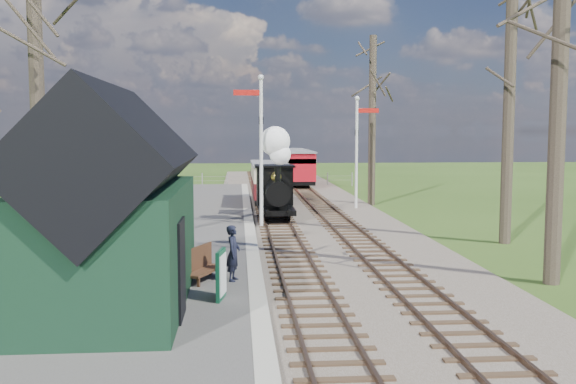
% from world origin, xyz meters
% --- Properties ---
extents(ground, '(140.00, 140.00, 0.00)m').
position_xyz_m(ground, '(0.00, 0.00, 0.00)').
color(ground, '#304B17').
rests_on(ground, ground).
extents(distant_hills, '(114.40, 48.00, 22.02)m').
position_xyz_m(distant_hills, '(1.40, 64.38, -16.21)').
color(distant_hills, '#385B23').
rests_on(distant_hills, ground).
extents(ballast_bed, '(8.00, 60.00, 0.10)m').
position_xyz_m(ballast_bed, '(1.30, 22.00, 0.05)').
color(ballast_bed, brown).
rests_on(ballast_bed, ground).
extents(track_near, '(1.60, 60.00, 0.15)m').
position_xyz_m(track_near, '(0.00, 22.00, 0.10)').
color(track_near, brown).
rests_on(track_near, ground).
extents(track_far, '(1.60, 60.00, 0.15)m').
position_xyz_m(track_far, '(2.60, 22.00, 0.10)').
color(track_far, brown).
rests_on(track_far, ground).
extents(platform, '(5.00, 44.00, 0.20)m').
position_xyz_m(platform, '(-3.50, 14.00, 0.10)').
color(platform, '#474442').
rests_on(platform, ground).
extents(coping_strip, '(0.40, 44.00, 0.21)m').
position_xyz_m(coping_strip, '(-1.20, 14.00, 0.10)').
color(coping_strip, '#B2AD9E').
rests_on(coping_strip, ground).
extents(station_shed, '(3.25, 6.30, 4.78)m').
position_xyz_m(station_shed, '(-4.30, 4.00, 2.27)').
color(station_shed, black).
rests_on(station_shed, platform).
extents(semaphore_near, '(1.22, 0.24, 6.22)m').
position_xyz_m(semaphore_near, '(-0.77, 16.00, 3.62)').
color(semaphore_near, silver).
rests_on(semaphore_near, ground).
extents(semaphore_far, '(1.22, 0.24, 5.72)m').
position_xyz_m(semaphore_far, '(4.37, 22.00, 3.35)').
color(semaphore_far, silver).
rests_on(semaphore_far, ground).
extents(bare_trees, '(15.51, 22.39, 12.00)m').
position_xyz_m(bare_trees, '(1.33, 10.10, 5.21)').
color(bare_trees, '#382D23').
rests_on(bare_trees, ground).
extents(fence_line, '(12.60, 0.08, 1.00)m').
position_xyz_m(fence_line, '(0.30, 36.00, 0.55)').
color(fence_line, slate).
rests_on(fence_line, ground).
extents(locomotive, '(1.59, 3.71, 3.97)m').
position_xyz_m(locomotive, '(-0.01, 17.90, 1.86)').
color(locomotive, black).
rests_on(locomotive, ground).
extents(coach, '(1.85, 6.36, 1.95)m').
position_xyz_m(coach, '(0.00, 23.95, 1.37)').
color(coach, black).
rests_on(coach, ground).
extents(red_carriage_a, '(1.97, 4.87, 2.07)m').
position_xyz_m(red_carriage_a, '(2.60, 34.70, 1.44)').
color(red_carriage_a, black).
rests_on(red_carriage_a, ground).
extents(red_carriage_b, '(1.97, 4.87, 2.07)m').
position_xyz_m(red_carriage_b, '(2.60, 40.20, 1.44)').
color(red_carriage_b, black).
rests_on(red_carriage_b, ground).
extents(sign_board, '(0.22, 0.76, 1.12)m').
position_xyz_m(sign_board, '(-2.02, 4.37, 0.76)').
color(sign_board, '#0F472C').
rests_on(sign_board, platform).
extents(bench, '(1.01, 1.55, 0.86)m').
position_xyz_m(bench, '(-2.59, 6.27, 0.60)').
color(bench, '#432718').
rests_on(bench, platform).
extents(person, '(0.45, 0.58, 1.41)m').
position_xyz_m(person, '(-1.77, 6.16, 0.91)').
color(person, black).
rests_on(person, platform).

